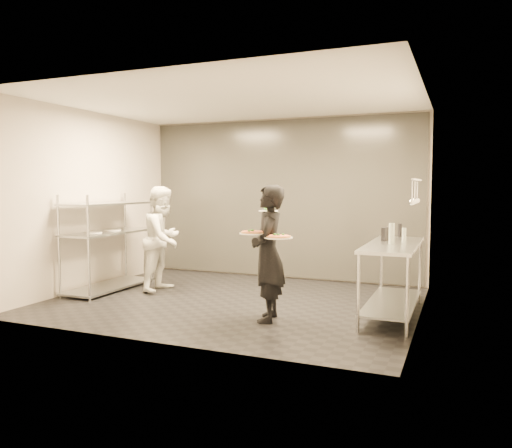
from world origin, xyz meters
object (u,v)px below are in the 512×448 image
at_px(waiter, 268,253).
at_px(pizza_plate_far, 278,237).
at_px(prep_counter, 393,267).
at_px(chef, 163,239).
at_px(salad_plate, 268,209).
at_px(bottle_green, 392,233).
at_px(pizza_plate_near, 253,233).
at_px(pos_monitor, 387,234).
at_px(pass_rack, 109,241).
at_px(bottle_clear, 404,235).
at_px(bottle_dark, 400,230).

relative_size(waiter, pizza_plate_far, 4.97).
distance_m(prep_counter, chef, 3.52).
height_order(salad_plate, bottle_green, salad_plate).
distance_m(prep_counter, bottle_green, 0.42).
bearing_deg(salad_plate, pizza_plate_near, -92.94).
height_order(pos_monitor, bottle_green, bottle_green).
bearing_deg(chef, pizza_plate_far, -118.31).
relative_size(prep_counter, pizza_plate_near, 5.74).
bearing_deg(pizza_plate_far, bottle_green, 37.53).
relative_size(pass_rack, pos_monitor, 6.64).
bearing_deg(prep_counter, salad_plate, -162.73).
xyz_separation_m(pos_monitor, bottle_green, (0.10, -0.33, 0.04)).
bearing_deg(waiter, pass_rack, -117.57).
distance_m(chef, pizza_plate_near, 2.35).
bearing_deg(pizza_plate_near, bottle_clear, 35.06).
bearing_deg(pizza_plate_far, prep_counter, 38.35).
height_order(pizza_plate_near, pos_monitor, pizza_plate_near).
xyz_separation_m(waiter, pizza_plate_near, (-0.14, -0.16, 0.26)).
distance_m(pizza_plate_near, salad_plate, 0.52).
height_order(pass_rack, prep_counter, pass_rack).
bearing_deg(bottle_dark, waiter, -131.08).
height_order(bottle_green, bottle_clear, bottle_green).
distance_m(pass_rack, prep_counter, 4.33).
xyz_separation_m(chef, salad_plate, (2.03, -0.73, 0.52)).
height_order(chef, salad_plate, chef).
xyz_separation_m(pass_rack, bottle_dark, (4.32, 0.80, 0.25)).
distance_m(waiter, pizza_plate_near, 0.34).
bearing_deg(pos_monitor, bottle_dark, 93.13).
xyz_separation_m(waiter, pos_monitor, (1.24, 1.04, 0.19)).
height_order(waiter, salad_plate, waiter).
xyz_separation_m(waiter, chef, (-2.15, 1.02, -0.01)).
bearing_deg(waiter, bottle_green, 104.38).
bearing_deg(pos_monitor, waiter, -124.68).
bearing_deg(pizza_plate_near, pass_rack, 162.17).
distance_m(pass_rack, pos_monitor, 4.23).
bearing_deg(waiter, pos_monitor, 116.61).
distance_m(pizza_plate_far, salad_plate, 0.63).
relative_size(waiter, bottle_clear, 9.16).
xyz_separation_m(waiter, bottle_green, (1.35, 0.71, 0.23)).
height_order(prep_counter, bottle_green, bottle_green).
height_order(waiter, pizza_plate_far, waiter).
relative_size(salad_plate, bottle_clear, 1.38).
distance_m(prep_counter, pos_monitor, 0.50).
bearing_deg(waiter, prep_counter, 105.39).
relative_size(chef, bottle_green, 6.40).
xyz_separation_m(prep_counter, pizza_plate_near, (-1.50, -0.91, 0.45)).
distance_m(pos_monitor, bottle_green, 0.35).
height_order(prep_counter, salad_plate, salad_plate).
relative_size(waiter, salad_plate, 6.64).
bearing_deg(pizza_plate_near, prep_counter, 31.35).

